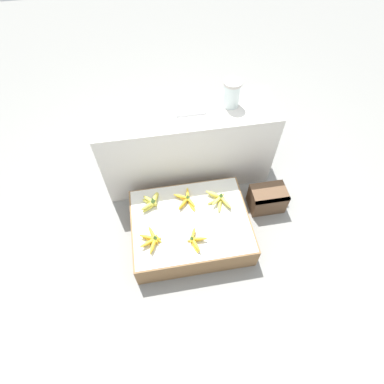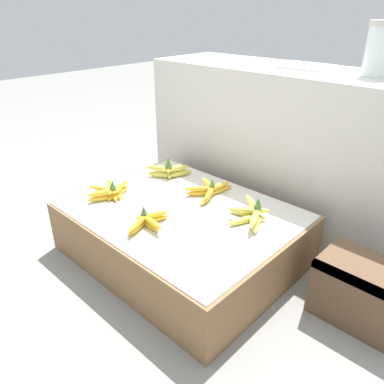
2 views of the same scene
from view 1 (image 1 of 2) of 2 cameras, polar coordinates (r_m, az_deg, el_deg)
ground_plane at (r=2.55m, az=-0.30°, el=-7.98°), size 10.00×10.00×0.00m
display_platform at (r=2.45m, az=-0.31°, el=-6.71°), size 0.93×0.72×0.23m
back_vendor_table at (r=2.65m, az=-0.95°, el=8.82°), size 1.46×0.45×0.74m
wooden_crate at (r=2.69m, az=14.15°, el=-1.24°), size 0.30×0.21×0.22m
banana_bunch_front_left at (r=2.25m, az=-7.59°, el=-9.01°), size 0.17×0.23×0.09m
banana_bunch_front_midleft at (r=2.24m, az=0.50°, el=-9.10°), size 0.15×0.21×0.08m
banana_bunch_middle_left at (r=2.42m, az=-7.73°, el=-1.91°), size 0.17×0.19×0.11m
banana_bunch_middle_midleft at (r=2.42m, az=-1.16°, el=-1.42°), size 0.17×0.24×0.08m
banana_bunch_middle_midright at (r=2.43m, az=5.23°, el=-1.45°), size 0.20×0.22×0.10m
glass_jar at (r=2.43m, az=7.55°, el=18.12°), size 0.14×0.14×0.21m
foam_tray_white at (r=2.42m, az=-0.48°, el=15.66°), size 0.24×0.16×0.02m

